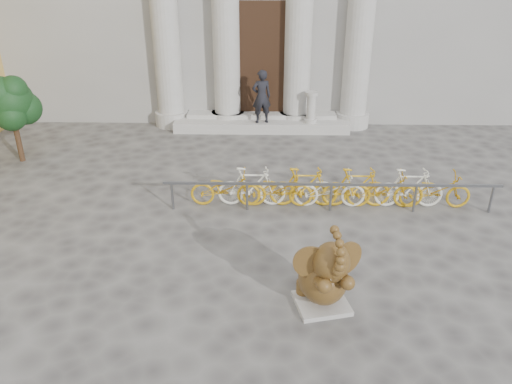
{
  "coord_description": "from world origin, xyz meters",
  "views": [
    {
      "loc": [
        0.18,
        -7.26,
        5.71
      ],
      "look_at": [
        -0.03,
        2.13,
        1.1
      ],
      "focal_mm": 35.0,
      "sensor_mm": 36.0,
      "label": 1
    }
  ],
  "objects_px": {
    "elephant_statue": "(324,276)",
    "pedestrian": "(262,97)",
    "bike_rack": "(330,187)",
    "tree": "(11,102)"
  },
  "relations": [
    {
      "from": "pedestrian",
      "to": "elephant_statue",
      "type": "bearing_deg",
      "value": 81.69
    },
    {
      "from": "elephant_statue",
      "to": "bike_rack",
      "type": "height_order",
      "value": "elephant_statue"
    },
    {
      "from": "bike_rack",
      "to": "pedestrian",
      "type": "relative_size",
      "value": 4.47
    },
    {
      "from": "bike_rack",
      "to": "pedestrian",
      "type": "bearing_deg",
      "value": 107.76
    },
    {
      "from": "bike_rack",
      "to": "tree",
      "type": "height_order",
      "value": "tree"
    },
    {
      "from": "tree",
      "to": "pedestrian",
      "type": "height_order",
      "value": "tree"
    },
    {
      "from": "elephant_statue",
      "to": "pedestrian",
      "type": "distance_m",
      "value": 9.34
    },
    {
      "from": "elephant_statue",
      "to": "bike_rack",
      "type": "xyz_separation_m",
      "value": [
        0.53,
        3.85,
        -0.15
      ]
    },
    {
      "from": "tree",
      "to": "elephant_statue",
      "type": "bearing_deg",
      "value": -38.33
    },
    {
      "from": "tree",
      "to": "pedestrian",
      "type": "distance_m",
      "value": 7.59
    }
  ]
}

